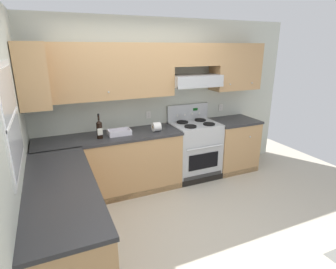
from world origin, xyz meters
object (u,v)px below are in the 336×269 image
stove (195,149)px  bowl (119,133)px  wine_bottle (99,129)px  paper_towel_roll (156,127)px

stove → bowl: bearing=-179.4°
wine_bottle → paper_towel_roll: bearing=-0.3°
stove → wine_bottle: wine_bottle is taller
paper_towel_roll → bowl: bearing=174.1°
stove → paper_towel_roll: stove is taller
stove → paper_towel_roll: (-0.71, -0.07, 0.50)m
wine_bottle → bowl: wine_bottle is taller
stove → wine_bottle: size_ratio=3.44×
paper_towel_roll → stove: bearing=5.7°
stove → paper_towel_roll: 0.88m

